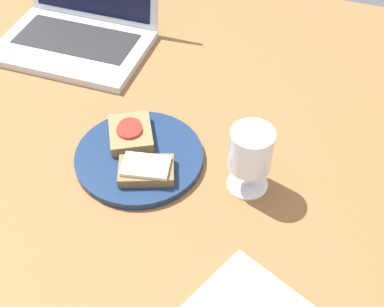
# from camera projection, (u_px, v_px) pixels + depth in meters

# --- Properties ---
(wooden_table) EXTENTS (1.40, 1.40, 0.03)m
(wooden_table) POSITION_uv_depth(u_px,v_px,m) (166.00, 172.00, 1.00)
(wooden_table) COLOR brown
(wooden_table) RESTS_ON ground
(plate) EXTENTS (0.24, 0.24, 0.01)m
(plate) POSITION_uv_depth(u_px,v_px,m) (139.00, 158.00, 0.99)
(plate) COLOR navy
(plate) RESTS_ON wooden_table
(sandwich_with_cheese) EXTENTS (0.11, 0.09, 0.03)m
(sandwich_with_cheese) POSITION_uv_depth(u_px,v_px,m) (146.00, 170.00, 0.95)
(sandwich_with_cheese) COLOR brown
(sandwich_with_cheese) RESTS_ON plate
(sandwich_with_tomato) EXTENTS (0.12, 0.12, 0.03)m
(sandwich_with_tomato) POSITION_uv_depth(u_px,v_px,m) (130.00, 133.00, 1.01)
(sandwich_with_tomato) COLOR #937047
(sandwich_with_tomato) RESTS_ON plate
(wine_glass) EXTENTS (0.07, 0.07, 0.13)m
(wine_glass) POSITION_uv_depth(u_px,v_px,m) (251.00, 152.00, 0.90)
(wine_glass) COLOR white
(wine_glass) RESTS_ON wooden_table
(laptop) EXTENTS (0.34, 0.27, 0.20)m
(laptop) POSITION_uv_depth(u_px,v_px,m) (78.00, 28.00, 1.24)
(laptop) COLOR silver
(laptop) RESTS_ON wooden_table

